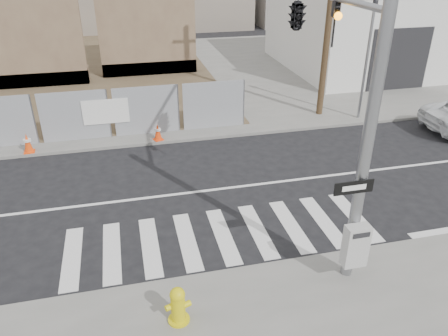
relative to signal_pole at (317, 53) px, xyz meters
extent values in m
plane|color=black|center=(-2.49, 2.05, -4.78)|extent=(100.00, 100.00, 0.00)
cube|color=slate|center=(-2.49, 16.05, -4.72)|extent=(50.00, 20.00, 0.12)
cylinder|color=gray|center=(0.01, -2.75, -1.16)|extent=(0.26, 0.26, 7.00)
cube|color=#B2B2AF|center=(-0.04, -3.03, -3.64)|extent=(0.55, 0.30, 1.05)
cube|color=black|center=(-0.24, -2.91, -2.16)|extent=(0.90, 0.03, 0.30)
cube|color=silver|center=(-0.24, -2.93, -2.16)|extent=(0.55, 0.01, 0.12)
imported|color=black|center=(0.01, -0.75, 0.79)|extent=(0.16, 0.20, 1.00)
imported|color=black|center=(0.01, 1.45, 0.79)|extent=(0.53, 2.48, 1.00)
cylinder|color=gray|center=(5.51, 6.65, -2.06)|extent=(0.12, 0.12, 5.20)
cube|color=brown|center=(-9.49, 15.05, -0.66)|extent=(6.00, 0.50, 8.00)
cube|color=brown|center=(-9.49, 15.45, -4.26)|extent=(6.00, 1.30, 0.80)
cube|color=brown|center=(-2.99, 16.05, -0.66)|extent=(5.50, 0.50, 8.00)
cube|color=brown|center=(-2.99, 16.45, -4.26)|extent=(5.50, 1.30, 0.80)
cube|color=silver|center=(11.51, 15.05, -2.26)|extent=(12.00, 10.00, 4.80)
cube|color=black|center=(9.51, 10.03, -3.06)|extent=(3.40, 0.06, 3.20)
cylinder|color=#D6C70B|center=(-4.13, -3.29, -4.64)|extent=(0.58, 0.58, 0.05)
cylinder|color=#D6C70B|center=(-4.13, -3.29, -4.32)|extent=(0.38, 0.38, 0.69)
sphere|color=#D6C70B|center=(-4.13, -3.29, -3.95)|extent=(0.32, 0.32, 0.32)
cylinder|color=#D6C70B|center=(-4.32, -3.29, -4.25)|extent=(0.19, 0.17, 0.13)
cylinder|color=#D6C70B|center=(-3.95, -3.29, -4.25)|extent=(0.19, 0.17, 0.13)
cube|color=#FD470D|center=(-8.44, 6.27, -4.64)|extent=(0.41, 0.41, 0.03)
cone|color=#FD470D|center=(-8.44, 6.27, -4.29)|extent=(0.36, 0.36, 0.75)
cylinder|color=silver|center=(-8.44, 6.27, -4.18)|extent=(0.29, 0.29, 0.09)
cube|color=#F63E0C|center=(-3.57, 6.27, -4.65)|extent=(0.45, 0.45, 0.03)
cone|color=#F63E0C|center=(-3.57, 6.27, -4.32)|extent=(0.40, 0.40, 0.69)
cylinder|color=silver|center=(-3.57, 6.27, -4.22)|extent=(0.27, 0.27, 0.08)
camera|label=1|loc=(-4.77, -10.00, 2.45)|focal=35.00mm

